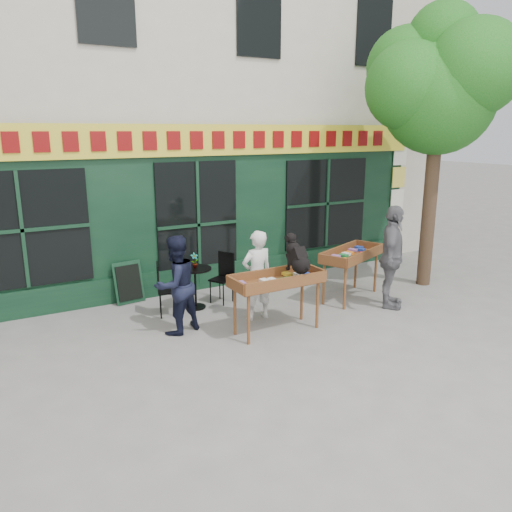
# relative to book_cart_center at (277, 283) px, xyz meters

# --- Properties ---
(ground) EXTENTS (80.00, 80.00, 0.00)m
(ground) POSITION_rel_book_cart_center_xyz_m (-0.21, 0.36, -0.82)
(ground) COLOR slate
(ground) RESTS_ON ground
(building) EXTENTS (14.00, 7.26, 10.00)m
(building) POSITION_rel_book_cart_center_xyz_m (-0.21, 6.33, 4.15)
(building) COLOR beige
(building) RESTS_ON ground
(street_tree) EXTENTS (3.05, 2.90, 5.60)m
(street_tree) POSITION_rel_book_cart_center_xyz_m (4.13, 0.72, 3.29)
(street_tree) COLOR #382619
(street_tree) RESTS_ON ground
(book_cart_center) EXTENTS (1.51, 0.64, 0.99)m
(book_cart_center) POSITION_rel_book_cart_center_xyz_m (0.00, 0.00, 0.00)
(book_cart_center) COLOR brown
(book_cart_center) RESTS_ON ground
(dog) EXTENTS (0.35, 0.60, 0.60)m
(dog) POSITION_rel_book_cart_center_xyz_m (0.35, -0.05, 0.47)
(dog) COLOR black
(dog) RESTS_ON book_cart_center
(woman) EXTENTS (0.57, 0.38, 1.56)m
(woman) POSITION_rel_book_cart_center_xyz_m (0.00, 0.65, -0.04)
(woman) COLOR silver
(woman) RESTS_ON ground
(book_cart_right) EXTENTS (1.62, 1.15, 0.99)m
(book_cart_right) POSITION_rel_book_cart_center_xyz_m (2.13, 0.71, 0.00)
(book_cart_right) COLOR brown
(book_cart_right) RESTS_ON ground
(man_right) EXTENTS (1.13, 1.09, 1.90)m
(man_right) POSITION_rel_book_cart_center_xyz_m (2.43, -0.04, 0.13)
(man_right) COLOR slate
(man_right) RESTS_ON ground
(bistro_table) EXTENTS (0.60, 0.60, 0.76)m
(bistro_table) POSITION_rel_book_cart_center_xyz_m (-0.72, 1.66, -0.28)
(bistro_table) COLOR black
(bistro_table) RESTS_ON ground
(bistro_chair_left) EXTENTS (0.45, 0.45, 0.95)m
(bistro_chair_left) POSITION_rel_book_cart_center_xyz_m (-1.36, 1.58, -0.26)
(bistro_chair_left) COLOR black
(bistro_chair_left) RESTS_ON ground
(bistro_chair_right) EXTENTS (0.49, 0.49, 0.95)m
(bistro_chair_right) POSITION_rel_book_cart_center_xyz_m (-0.09, 1.75, -0.26)
(bistro_chair_right) COLOR black
(bistro_chair_right) RESTS_ON ground
(potted_plant) EXTENTS (0.15, 0.10, 0.28)m
(potted_plant) POSITION_rel_book_cart_center_xyz_m (-0.72, 1.66, 0.08)
(potted_plant) COLOR gray
(potted_plant) RESTS_ON bistro_table
(man_left) EXTENTS (0.93, 0.82, 1.60)m
(man_left) POSITION_rel_book_cart_center_xyz_m (-1.42, 0.76, -0.02)
(man_left) COLOR black
(man_left) RESTS_ON ground
(chalkboard) EXTENTS (0.58, 0.26, 0.79)m
(chalkboard) POSITION_rel_book_cart_center_xyz_m (-1.70, 2.55, -0.42)
(chalkboard) COLOR black
(chalkboard) RESTS_ON ground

